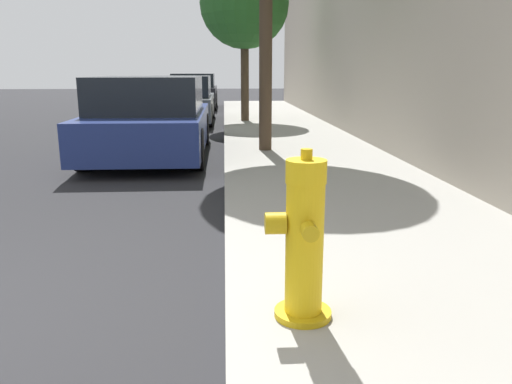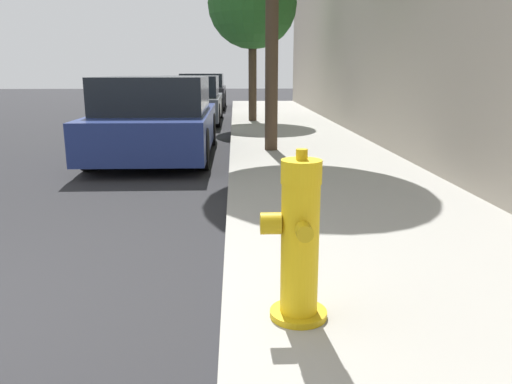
{
  "view_description": "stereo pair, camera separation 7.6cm",
  "coord_description": "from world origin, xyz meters",
  "px_view_note": "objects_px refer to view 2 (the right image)",
  "views": [
    {
      "loc": [
        1.89,
        -2.39,
        1.46
      ],
      "look_at": [
        2.12,
        1.28,
        0.56
      ],
      "focal_mm": 35.0,
      "sensor_mm": 36.0,
      "label": 1
    },
    {
      "loc": [
        1.97,
        -2.4,
        1.46
      ],
      "look_at": [
        2.12,
        1.28,
        0.56
      ],
      "focal_mm": 35.0,
      "sensor_mm": 36.0,
      "label": 2
    }
  ],
  "objects_px": {
    "parked_car_mid": "(188,100)",
    "street_tree_far": "(252,4)",
    "fire_hydrant": "(299,242)",
    "parked_car_near": "(157,119)",
    "parked_car_far": "(203,92)"
  },
  "relations": [
    {
      "from": "parked_car_mid",
      "to": "fire_hydrant",
      "type": "bearing_deg",
      "value": -82.17
    },
    {
      "from": "parked_car_mid",
      "to": "street_tree_far",
      "type": "distance_m",
      "value": 3.23
    },
    {
      "from": "fire_hydrant",
      "to": "parked_car_mid",
      "type": "height_order",
      "value": "parked_car_mid"
    },
    {
      "from": "parked_car_near",
      "to": "street_tree_far",
      "type": "distance_m",
      "value": 5.7
    },
    {
      "from": "parked_car_near",
      "to": "parked_car_far",
      "type": "distance_m",
      "value": 11.31
    },
    {
      "from": "fire_hydrant",
      "to": "parked_car_near",
      "type": "distance_m",
      "value": 6.41
    },
    {
      "from": "parked_car_near",
      "to": "parked_car_mid",
      "type": "height_order",
      "value": "parked_car_near"
    },
    {
      "from": "fire_hydrant",
      "to": "street_tree_far",
      "type": "xyz_separation_m",
      "value": [
        0.15,
        11.0,
        2.54
      ]
    },
    {
      "from": "street_tree_far",
      "to": "parked_car_mid",
      "type": "bearing_deg",
      "value": 150.69
    },
    {
      "from": "fire_hydrant",
      "to": "parked_car_near",
      "type": "height_order",
      "value": "parked_car_near"
    },
    {
      "from": "parked_car_mid",
      "to": "street_tree_far",
      "type": "height_order",
      "value": "street_tree_far"
    },
    {
      "from": "fire_hydrant",
      "to": "street_tree_far",
      "type": "relative_size",
      "value": 0.22
    },
    {
      "from": "parked_car_far",
      "to": "street_tree_far",
      "type": "height_order",
      "value": "street_tree_far"
    },
    {
      "from": "parked_car_far",
      "to": "street_tree_far",
      "type": "relative_size",
      "value": 0.98
    },
    {
      "from": "parked_car_mid",
      "to": "street_tree_far",
      "type": "bearing_deg",
      "value": -29.31
    }
  ]
}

